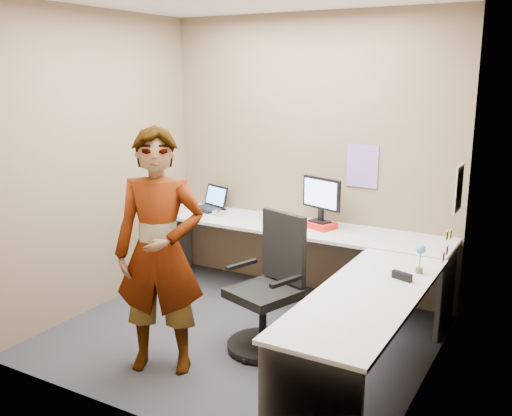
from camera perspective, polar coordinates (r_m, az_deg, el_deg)
The scene contains 20 objects.
ground at distance 4.88m, azimuth -1.53°, elevation -12.67°, with size 3.00×3.00×0.00m, color black.
wall_back at distance 5.60m, azimuth 5.30°, elevation 5.18°, with size 3.00×3.00×0.00m, color brown.
wall_right at distance 3.91m, azimuth 17.52°, elevation 1.01°, with size 2.70×2.70×0.00m, color brown.
wall_left at distance 5.38m, azimuth -15.48°, elevation 4.41°, with size 2.70×2.70×0.00m, color brown.
desk at distance 4.79m, azimuth 5.34°, elevation -5.65°, with size 2.98×2.58×0.73m.
paper_ream at distance 5.36m, azimuth 6.41°, elevation -1.69°, with size 0.28×0.20×0.06m, color red.
monitor at distance 5.31m, azimuth 6.54°, elevation 1.20°, with size 0.43×0.20×0.42m.
laptop at distance 6.08m, azimuth -4.50°, elevation 0.49°, with size 0.41×0.37×0.24m.
trackball_mouse at distance 5.79m, azimuth -3.70°, elevation -0.51°, with size 0.12×0.08×0.07m.
origami at distance 5.20m, azimuth 3.33°, elevation -2.07°, with size 0.10×0.10×0.06m, color white.
stapler at distance 4.15m, azimuth 14.39°, elevation -6.61°, with size 0.15×0.04×0.06m, color black.
flower at distance 4.28m, azimuth 16.12°, elevation -4.46°, with size 0.07×0.07×0.22m.
calendar_purple at distance 5.39m, azimuth 10.58°, elevation 4.15°, with size 0.30×0.01×0.40m, color #846BB7.
calendar_white at distance 4.80m, azimuth 19.64°, elevation 1.85°, with size 0.01×0.28×0.38m, color white.
sticky_note_a at distance 4.53m, azimuth 18.55°, elevation -2.62°, with size 0.01×0.07×0.07m, color #F2E059.
sticky_note_b at distance 4.62m, azimuth 18.55°, elevation -4.02°, with size 0.01×0.07×0.07m, color pink.
sticky_note_c at distance 4.51m, azimuth 18.23°, elevation -4.67°, with size 0.01×0.07×0.07m, color pink.
sticky_note_d at distance 4.68m, azimuth 18.89°, elevation -2.52°, with size 0.01×0.07×0.07m, color #F2E059.
office_chair at distance 4.52m, azimuth 1.30°, elevation -8.80°, with size 0.61×0.60×1.07m.
person at distance 4.14m, azimuth -9.61°, elevation -4.39°, with size 0.65×0.43×1.79m, color #999399.
Camera 1 is at (2.28, -3.75, 2.15)m, focal length 40.00 mm.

